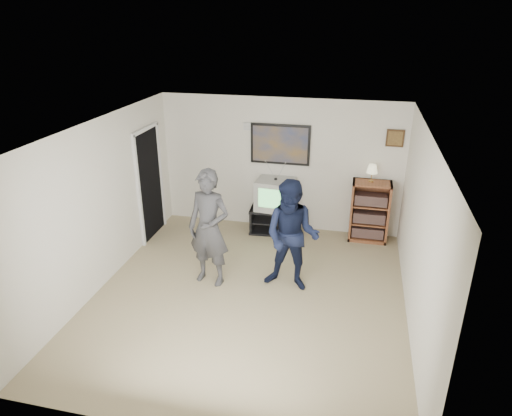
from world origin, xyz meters
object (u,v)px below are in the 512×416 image
at_px(media_stand, 276,220).
at_px(person_tall, 209,228).
at_px(crt_television, 275,194).
at_px(bookshelf, 369,211).
at_px(person_short, 292,236).

bearing_deg(media_stand, person_tall, -111.79).
bearing_deg(crt_television, bookshelf, 6.38).
relative_size(bookshelf, person_tall, 0.62).
relative_size(media_stand, person_tall, 0.54).
height_order(bookshelf, person_short, person_short).
distance_m(crt_television, bookshelf, 1.74).
height_order(media_stand, bookshelf, bookshelf).
bearing_deg(person_tall, person_short, 15.75).
xyz_separation_m(media_stand, person_tall, (-0.66, -1.95, 0.67)).
bearing_deg(person_tall, media_stand, 81.80).
distance_m(media_stand, person_tall, 2.16).
relative_size(media_stand, bookshelf, 0.87).
distance_m(media_stand, crt_television, 0.52).
bearing_deg(bookshelf, media_stand, -178.32).
xyz_separation_m(crt_television, person_tall, (-0.64, -1.95, 0.15)).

